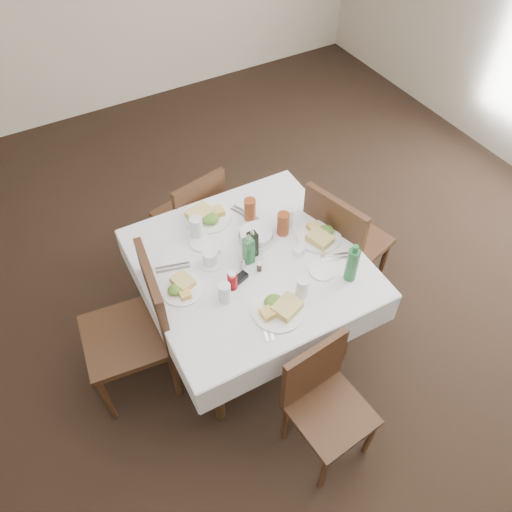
{
  "coord_description": "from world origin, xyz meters",
  "views": [
    {
      "loc": [
        -1.0,
        -1.5,
        3.0
      ],
      "look_at": [
        -0.05,
        0.2,
        0.8
      ],
      "focal_mm": 35.0,
      "sensor_mm": 36.0,
      "label": 1
    }
  ],
  "objects_px": {
    "chair_south": "(323,396)",
    "water_n": "(197,227)",
    "dining_table": "(250,270)",
    "green_bottle": "(352,264)",
    "chair_west": "(139,323)",
    "ketchup_bottle": "(232,281)",
    "chair_east": "(341,240)",
    "water_s": "(302,287)",
    "water_w": "(225,293)",
    "oil_cruet_green": "(249,250)",
    "coffee_mug": "(210,259)",
    "water_e": "(287,218)",
    "oil_cruet_dark": "(252,243)",
    "chair_north": "(194,214)",
    "bread_basket": "(256,236)"
  },
  "relations": [
    {
      "from": "water_n",
      "to": "oil_cruet_green",
      "type": "height_order",
      "value": "oil_cruet_green"
    },
    {
      "from": "chair_east",
      "to": "bread_basket",
      "type": "xyz_separation_m",
      "value": [
        -0.59,
        0.12,
        0.23
      ]
    },
    {
      "from": "coffee_mug",
      "to": "green_bottle",
      "type": "relative_size",
      "value": 0.56
    },
    {
      "from": "chair_west",
      "to": "coffee_mug",
      "type": "distance_m",
      "value": 0.55
    },
    {
      "from": "water_e",
      "to": "bread_basket",
      "type": "relative_size",
      "value": 0.64
    },
    {
      "from": "dining_table",
      "to": "coffee_mug",
      "type": "xyz_separation_m",
      "value": [
        -0.21,
        0.1,
        0.13
      ]
    },
    {
      "from": "chair_south",
      "to": "oil_cruet_dark",
      "type": "height_order",
      "value": "oil_cruet_dark"
    },
    {
      "from": "water_w",
      "to": "oil_cruet_dark",
      "type": "bearing_deg",
      "value": 36.68
    },
    {
      "from": "water_e",
      "to": "oil_cruet_green",
      "type": "height_order",
      "value": "oil_cruet_green"
    },
    {
      "from": "chair_west",
      "to": "green_bottle",
      "type": "bearing_deg",
      "value": -20.49
    },
    {
      "from": "chair_south",
      "to": "ketchup_bottle",
      "type": "relative_size",
      "value": 6.75
    },
    {
      "from": "water_e",
      "to": "oil_cruet_dark",
      "type": "distance_m",
      "value": 0.33
    },
    {
      "from": "dining_table",
      "to": "bread_basket",
      "type": "height_order",
      "value": "bread_basket"
    },
    {
      "from": "water_s",
      "to": "oil_cruet_green",
      "type": "relative_size",
      "value": 0.55
    },
    {
      "from": "water_n",
      "to": "chair_north",
      "type": "bearing_deg",
      "value": 70.93
    },
    {
      "from": "water_e",
      "to": "ketchup_bottle",
      "type": "bearing_deg",
      "value": -152.76
    },
    {
      "from": "oil_cruet_dark",
      "to": "chair_east",
      "type": "bearing_deg",
      "value": -2.11
    },
    {
      "from": "water_e",
      "to": "chair_west",
      "type": "bearing_deg",
      "value": -174.13
    },
    {
      "from": "coffee_mug",
      "to": "chair_south",
      "type": "bearing_deg",
      "value": -77.72
    },
    {
      "from": "chair_west",
      "to": "oil_cruet_dark",
      "type": "height_order",
      "value": "chair_west"
    },
    {
      "from": "water_e",
      "to": "water_w",
      "type": "bearing_deg",
      "value": -151.4
    },
    {
      "from": "oil_cruet_green",
      "to": "green_bottle",
      "type": "distance_m",
      "value": 0.59
    },
    {
      "from": "chair_west",
      "to": "water_n",
      "type": "xyz_separation_m",
      "value": [
        0.53,
        0.31,
        0.25
      ]
    },
    {
      "from": "chair_north",
      "to": "green_bottle",
      "type": "bearing_deg",
      "value": -68.38
    },
    {
      "from": "chair_west",
      "to": "bread_basket",
      "type": "bearing_deg",
      "value": 6.43
    },
    {
      "from": "water_n",
      "to": "water_w",
      "type": "distance_m",
      "value": 0.53
    },
    {
      "from": "dining_table",
      "to": "chair_east",
      "type": "bearing_deg",
      "value": 1.24
    },
    {
      "from": "oil_cruet_green",
      "to": "ketchup_bottle",
      "type": "bearing_deg",
      "value": -143.81
    },
    {
      "from": "ketchup_bottle",
      "to": "coffee_mug",
      "type": "relative_size",
      "value": 0.85
    },
    {
      "from": "oil_cruet_dark",
      "to": "oil_cruet_green",
      "type": "distance_m",
      "value": 0.06
    },
    {
      "from": "dining_table",
      "to": "water_e",
      "type": "bearing_deg",
      "value": 23.14
    },
    {
      "from": "chair_south",
      "to": "water_n",
      "type": "height_order",
      "value": "water_n"
    },
    {
      "from": "oil_cruet_green",
      "to": "ketchup_bottle",
      "type": "xyz_separation_m",
      "value": [
        -0.17,
        -0.13,
        -0.04
      ]
    },
    {
      "from": "chair_north",
      "to": "coffee_mug",
      "type": "relative_size",
      "value": 5.94
    },
    {
      "from": "chair_west",
      "to": "ketchup_bottle",
      "type": "bearing_deg",
      "value": -16.97
    },
    {
      "from": "dining_table",
      "to": "green_bottle",
      "type": "height_order",
      "value": "green_bottle"
    },
    {
      "from": "chair_east",
      "to": "oil_cruet_green",
      "type": "distance_m",
      "value": 0.77
    },
    {
      "from": "chair_north",
      "to": "chair_south",
      "type": "xyz_separation_m",
      "value": [
        0.02,
        -1.61,
        -0.02
      ]
    },
    {
      "from": "water_s",
      "to": "coffee_mug",
      "type": "bearing_deg",
      "value": 126.93
    },
    {
      "from": "bread_basket",
      "to": "water_s",
      "type": "bearing_deg",
      "value": -88.2
    },
    {
      "from": "chair_north",
      "to": "coffee_mug",
      "type": "bearing_deg",
      "value": -104.84
    },
    {
      "from": "water_n",
      "to": "water_e",
      "type": "height_order",
      "value": "water_n"
    },
    {
      "from": "dining_table",
      "to": "chair_south",
      "type": "xyz_separation_m",
      "value": [
        -0.01,
        -0.82,
        -0.2
      ]
    },
    {
      "from": "water_s",
      "to": "green_bottle",
      "type": "bearing_deg",
      "value": -5.84
    },
    {
      "from": "chair_north",
      "to": "chair_south",
      "type": "distance_m",
      "value": 1.61
    },
    {
      "from": "chair_south",
      "to": "water_w",
      "type": "bearing_deg",
      "value": 110.95
    },
    {
      "from": "chair_south",
      "to": "water_w",
      "type": "xyz_separation_m",
      "value": [
        -0.25,
        0.64,
        0.34
      ]
    },
    {
      "from": "oil_cruet_green",
      "to": "chair_north",
      "type": "bearing_deg",
      "value": 91.65
    },
    {
      "from": "water_n",
      "to": "coffee_mug",
      "type": "height_order",
      "value": "water_n"
    },
    {
      "from": "chair_east",
      "to": "water_s",
      "type": "xyz_separation_m",
      "value": [
        -0.57,
        -0.38,
        0.26
      ]
    }
  ]
}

